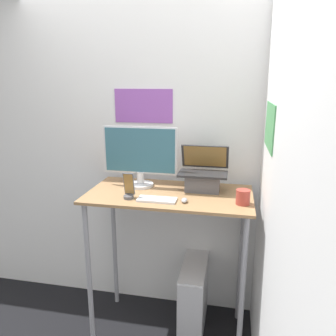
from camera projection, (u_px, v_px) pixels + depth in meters
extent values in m
cube|color=silver|center=(179.00, 158.00, 2.61)|extent=(6.00, 0.05, 2.60)
cube|color=purple|center=(143.00, 106.00, 2.53)|extent=(0.46, 0.01, 0.26)
cube|color=silver|center=(274.00, 191.00, 1.83)|extent=(0.05, 6.00, 2.60)
cube|color=#4C9959|center=(270.00, 126.00, 1.94)|extent=(0.01, 0.45, 0.27)
cube|color=#936D47|center=(169.00, 194.00, 2.29)|extent=(1.14, 0.60, 0.02)
cylinder|color=gray|center=(89.00, 278.00, 2.30)|extent=(0.04, 0.04, 1.12)
cylinder|color=gray|center=(242.00, 297.00, 2.10)|extent=(0.04, 0.04, 1.12)
cylinder|color=gray|center=(115.00, 244.00, 2.77)|extent=(0.04, 0.04, 1.12)
cylinder|color=gray|center=(241.00, 257.00, 2.57)|extent=(0.04, 0.04, 1.12)
cube|color=#4C4C51|center=(203.00, 183.00, 2.31)|extent=(0.24, 0.13, 0.12)
cube|color=#262628|center=(203.00, 174.00, 2.30)|extent=(0.34, 0.19, 0.02)
cube|color=#262628|center=(205.00, 157.00, 2.40)|extent=(0.34, 0.09, 0.18)
cube|color=olive|center=(205.00, 156.00, 2.39)|extent=(0.31, 0.07, 0.16)
cylinder|color=silver|center=(141.00, 185.00, 2.44)|extent=(0.19, 0.19, 0.02)
cylinder|color=silver|center=(140.00, 178.00, 2.42)|extent=(0.05, 0.05, 0.09)
cube|color=silver|center=(140.00, 150.00, 2.37)|extent=(0.54, 0.01, 0.34)
cube|color=#336072|center=(140.00, 150.00, 2.37)|extent=(0.52, 0.01, 0.32)
cube|color=silver|center=(157.00, 200.00, 2.14)|extent=(0.25, 0.11, 0.01)
cube|color=#A8A8AD|center=(157.00, 198.00, 2.14)|extent=(0.23, 0.09, 0.00)
ellipsoid|color=#99999E|center=(184.00, 200.00, 2.10)|extent=(0.04, 0.06, 0.03)
cylinder|color=#4C4C51|center=(129.00, 197.00, 2.17)|extent=(0.07, 0.07, 0.02)
cube|color=#4C515B|center=(129.00, 184.00, 2.17)|extent=(0.07, 0.04, 0.16)
cube|color=olive|center=(129.00, 184.00, 2.16)|extent=(0.06, 0.03, 0.14)
cube|color=silver|center=(194.00, 295.00, 2.58)|extent=(0.18, 0.51, 0.53)
cube|color=#ADADB2|center=(189.00, 317.00, 2.34)|extent=(0.18, 0.01, 0.50)
cylinder|color=#9E382D|center=(243.00, 197.00, 2.07)|extent=(0.09, 0.09, 0.10)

